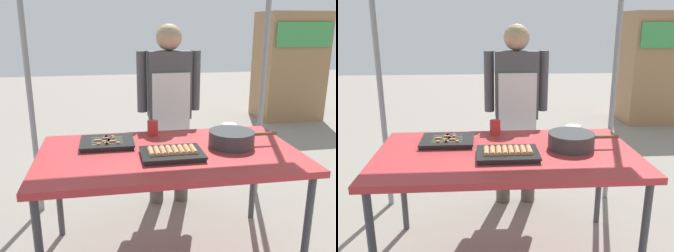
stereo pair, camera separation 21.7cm
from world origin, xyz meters
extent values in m
cube|color=#C63338|center=(0.00, 0.00, 0.73)|extent=(1.60, 0.90, 0.04)
cylinder|color=#3F3F44|center=(0.74, -0.39, 0.35)|extent=(0.04, 0.04, 0.71)
cylinder|color=#3F3F44|center=(-0.74, 0.39, 0.35)|extent=(0.04, 0.04, 0.71)
cylinder|color=#3F3F44|center=(0.74, 0.39, 0.35)|extent=(0.04, 0.04, 0.71)
cylinder|color=gray|center=(-0.95, 0.80, 1.19)|extent=(0.04, 0.04, 2.38)
cylinder|color=gray|center=(0.95, 0.80, 1.19)|extent=(0.04, 0.04, 2.38)
cube|color=black|center=(0.00, -0.09, 0.76)|extent=(0.36, 0.25, 0.02)
cube|color=black|center=(0.00, -0.09, 0.78)|extent=(0.37, 0.27, 0.01)
cylinder|color=tan|center=(-0.13, -0.09, 0.79)|extent=(0.03, 0.13, 0.03)
cylinder|color=tan|center=(-0.09, -0.09, 0.79)|extent=(0.03, 0.13, 0.03)
cylinder|color=tan|center=(-0.05, -0.09, 0.79)|extent=(0.03, 0.13, 0.03)
cylinder|color=tan|center=(-0.02, -0.09, 0.79)|extent=(0.03, 0.13, 0.03)
cylinder|color=tan|center=(0.02, -0.09, 0.79)|extent=(0.03, 0.13, 0.03)
cylinder|color=tan|center=(0.06, -0.09, 0.79)|extent=(0.03, 0.13, 0.03)
cylinder|color=tan|center=(0.09, -0.09, 0.79)|extent=(0.03, 0.13, 0.03)
cylinder|color=tan|center=(0.13, -0.09, 0.79)|extent=(0.03, 0.13, 0.03)
cube|color=black|center=(-0.38, 0.19, 0.76)|extent=(0.33, 0.27, 0.02)
cube|color=black|center=(-0.38, 0.19, 0.78)|extent=(0.34, 0.28, 0.01)
cylinder|color=tan|center=(-0.38, 0.12, 0.78)|extent=(0.20, 0.01, 0.01)
cube|color=#B7663D|center=(-0.43, 0.12, 0.78)|extent=(0.02, 0.02, 0.02)
cube|color=#B7663D|center=(-0.38, 0.12, 0.78)|extent=(0.02, 0.02, 0.02)
cube|color=#B7663D|center=(-0.38, 0.12, 0.78)|extent=(0.02, 0.02, 0.02)
cube|color=#B7663D|center=(-0.31, 0.12, 0.78)|extent=(0.02, 0.02, 0.02)
cylinder|color=tan|center=(-0.38, 0.16, 0.78)|extent=(0.20, 0.01, 0.01)
cube|color=#B7663D|center=(-0.35, 0.16, 0.78)|extent=(0.02, 0.02, 0.02)
cube|color=#B7663D|center=(-0.33, 0.16, 0.78)|extent=(0.02, 0.02, 0.02)
cube|color=#B7663D|center=(-0.39, 0.16, 0.78)|extent=(0.02, 0.02, 0.02)
cylinder|color=tan|center=(-0.38, 0.19, 0.78)|extent=(0.20, 0.01, 0.01)
cube|color=#B7663D|center=(-0.36, 0.19, 0.78)|extent=(0.02, 0.02, 0.02)
cube|color=#B7663D|center=(-0.45, 0.19, 0.78)|extent=(0.02, 0.02, 0.02)
cube|color=#B7663D|center=(-0.36, 0.19, 0.78)|extent=(0.02, 0.02, 0.02)
cube|color=#B7663D|center=(-0.43, 0.19, 0.78)|extent=(0.02, 0.02, 0.02)
cylinder|color=tan|center=(-0.38, 0.23, 0.78)|extent=(0.20, 0.01, 0.01)
cube|color=#B7663D|center=(-0.37, 0.23, 0.78)|extent=(0.02, 0.02, 0.02)
cube|color=#B7663D|center=(-0.34, 0.23, 0.78)|extent=(0.02, 0.02, 0.02)
cube|color=#B7663D|center=(-0.39, 0.23, 0.78)|extent=(0.02, 0.02, 0.02)
cylinder|color=tan|center=(-0.38, 0.26, 0.78)|extent=(0.20, 0.01, 0.01)
cube|color=#B7663D|center=(-0.38, 0.26, 0.78)|extent=(0.02, 0.02, 0.02)
cube|color=#B7663D|center=(-0.38, 0.26, 0.78)|extent=(0.02, 0.02, 0.02)
cube|color=#B7663D|center=(-0.39, 0.26, 0.78)|extent=(0.02, 0.02, 0.02)
cube|color=#B7663D|center=(-0.34, 0.26, 0.78)|extent=(0.02, 0.02, 0.02)
cylinder|color=#38383A|center=(0.41, 0.04, 0.80)|extent=(0.29, 0.29, 0.10)
cylinder|color=brown|center=(0.64, 0.04, 0.82)|extent=(0.16, 0.02, 0.02)
cylinder|color=#386B33|center=(0.41, 0.04, 0.84)|extent=(0.27, 0.27, 0.01)
cylinder|color=silver|center=(0.50, 0.34, 0.78)|extent=(0.11, 0.11, 0.06)
cylinder|color=red|center=(-0.06, 0.37, 0.80)|extent=(0.08, 0.08, 0.10)
cylinder|color=#595147|center=(0.02, 0.79, 0.38)|extent=(0.12, 0.12, 0.76)
cylinder|color=#595147|center=(0.24, 0.79, 0.38)|extent=(0.12, 0.12, 0.76)
cube|color=#4C4C51|center=(0.13, 0.79, 1.03)|extent=(0.34, 0.20, 0.54)
cube|color=white|center=(0.13, 0.68, 0.90)|extent=(0.30, 0.02, 0.49)
cylinder|color=#4C4C51|center=(-0.09, 0.79, 1.06)|extent=(0.08, 0.08, 0.49)
cylinder|color=#4C4C51|center=(0.35, 0.79, 1.06)|extent=(0.08, 0.08, 0.49)
sphere|color=tan|center=(0.13, 0.79, 1.41)|extent=(0.21, 0.21, 0.21)
cube|color=#9E724C|center=(2.56, 3.37, 0.84)|extent=(0.98, 0.74, 1.69)
cube|color=#3F994C|center=(2.56, 2.99, 1.35)|extent=(0.88, 0.03, 0.36)
camera|label=1|loc=(-0.36, -2.05, 1.51)|focal=38.37mm
camera|label=2|loc=(-0.15, -2.08, 1.51)|focal=38.37mm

